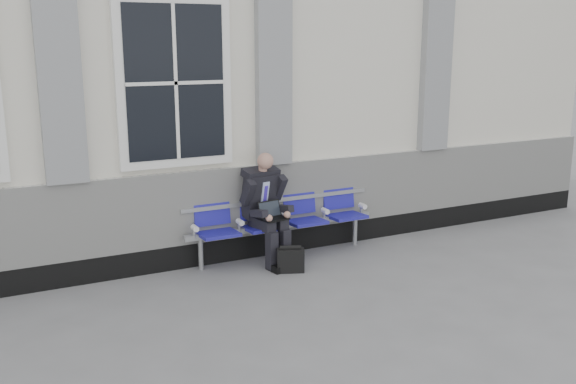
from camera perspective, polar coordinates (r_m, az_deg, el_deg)
ground at (r=6.64m, az=-8.57°, el=-11.05°), size 70.00×70.00×0.00m
station_building at (r=9.44m, az=-15.78°, el=9.80°), size 14.40×4.40×4.49m
bench at (r=8.19m, az=-0.58°, el=-2.05°), size 2.60×0.47×0.91m
businessman at (r=7.91m, az=-2.02°, el=-1.07°), size 0.59×0.79×1.40m
briefcase at (r=7.75m, az=0.23°, el=-6.05°), size 0.35×0.25×0.33m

